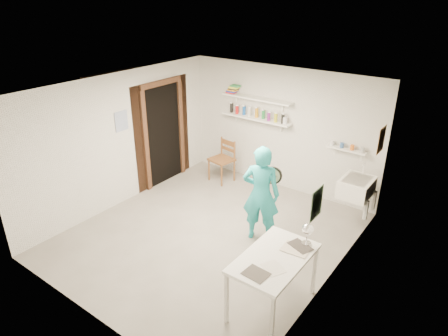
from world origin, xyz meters
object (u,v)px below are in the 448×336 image
Objects in this scene: belfast_sink at (356,187)px; wooden_chair at (222,160)px; wall_clock at (273,175)px; man at (261,194)px; desk_lamp at (308,229)px; work_table at (273,282)px.

wooden_chair is at bearing 179.54° from belfast_sink.
wooden_chair is (-1.82, 1.11, -0.58)m from wall_clock.
wooden_chair is (-2.79, 0.02, -0.23)m from belfast_sink.
belfast_sink is 0.63× the size of wooden_chair.
man is 5.56× the size of wall_clock.
wooden_chair is 3.57m from desk_lamp.
wooden_chair is 0.82× the size of work_table.
work_table is at bearing -112.42° from desk_lamp.
belfast_sink is 2.80m from wooden_chair.
belfast_sink reaches higher than work_table.
man is (-1.05, -1.29, 0.09)m from belfast_sink.
man is 1.37m from desk_lamp.
man is at bearing 127.58° from work_table.
wooden_chair is at bearing 136.56° from work_table.
desk_lamp reaches higher than wooden_chair.
desk_lamp is (2.87, -2.07, 0.52)m from wooden_chair.
wall_clock is at bearing -131.79° from man.
desk_lamp is (0.19, 0.47, 0.61)m from work_table.
work_table is at bearing -92.51° from belfast_sink.
wall_clock is at bearing 137.64° from desk_lamp.
desk_lamp is at bearing -87.71° from belfast_sink.
belfast_sink is 1.67m from man.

